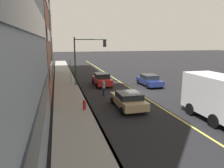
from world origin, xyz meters
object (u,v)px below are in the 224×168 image
(car_tan, at_px, (128,100))
(traffic_light_mast, at_px, (87,53))
(car_navy, at_px, (149,80))
(car_red, at_px, (102,79))
(fire_hydrant, at_px, (84,106))
(street_sign_post, at_px, (71,70))
(pedestrian_with_backpack, at_px, (104,87))

(car_tan, xyz_separation_m, traffic_light_mast, (9.79, 1.94, 3.37))
(car_navy, bearing_deg, car_red, 72.25)
(car_red, height_order, fire_hydrant, car_red)
(car_navy, distance_m, car_red, 5.92)
(car_red, height_order, car_tan, car_red)
(car_red, bearing_deg, car_navy, -107.75)
(car_navy, bearing_deg, traffic_light_mast, 73.81)
(fire_hydrant, bearing_deg, street_sign_post, 1.58)
(fire_hydrant, bearing_deg, pedestrian_with_backpack, -30.28)
(pedestrian_with_backpack, distance_m, fire_hydrant, 5.08)
(car_navy, xyz_separation_m, car_tan, (-7.64, 5.45, -0.02))
(traffic_light_mast, relative_size, street_sign_post, 1.87)
(pedestrian_with_backpack, bearing_deg, street_sign_post, 23.16)
(traffic_light_mast, bearing_deg, pedestrian_with_backpack, -170.64)
(pedestrian_with_backpack, relative_size, traffic_light_mast, 0.27)
(car_tan, bearing_deg, pedestrian_with_backpack, 13.35)
(fire_hydrant, bearing_deg, car_red, -20.09)
(car_navy, bearing_deg, fire_hydrant, 129.76)
(car_red, height_order, pedestrian_with_backpack, pedestrian_with_backpack)
(fire_hydrant, bearing_deg, traffic_light_mast, -9.80)
(traffic_light_mast, bearing_deg, fire_hydrant, 170.20)
(car_navy, relative_size, fire_hydrant, 4.60)
(street_sign_post, bearing_deg, fire_hydrant, -178.42)
(traffic_light_mast, bearing_deg, car_red, -100.99)
(car_navy, xyz_separation_m, pedestrian_with_backpack, (-3.17, 6.51, 0.19))
(street_sign_post, bearing_deg, traffic_light_mast, -124.41)
(car_tan, distance_m, street_sign_post, 11.86)
(street_sign_post, bearing_deg, pedestrian_with_backpack, -156.84)
(pedestrian_with_backpack, bearing_deg, car_red, -9.90)
(car_tan, xyz_separation_m, street_sign_post, (11.14, 3.91, 1.15))
(car_tan, relative_size, traffic_light_mast, 0.73)
(pedestrian_with_backpack, relative_size, street_sign_post, 0.50)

